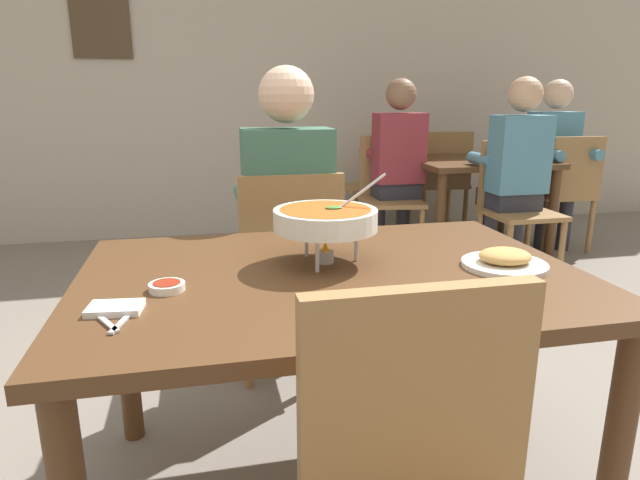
% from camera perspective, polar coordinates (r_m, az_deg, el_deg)
% --- Properties ---
extents(cafe_rear_partition, '(10.00, 0.10, 3.00)m').
position_cam_1_polar(cafe_rear_partition, '(4.84, -8.83, 18.45)').
color(cafe_rear_partition, '#BCB2A3').
rests_on(cafe_rear_partition, ground_plane).
extents(picture_frame_hung, '(0.44, 0.03, 0.56)m').
position_cam_1_polar(picture_frame_hung, '(4.84, -22.06, 20.55)').
color(picture_frame_hung, '#4C3823').
extents(dining_table_main, '(1.38, 0.97, 0.72)m').
position_cam_1_polar(dining_table_main, '(1.55, 1.20, -6.49)').
color(dining_table_main, '#51331C').
rests_on(dining_table_main, ground_plane).
extents(chair_diner_main, '(0.44, 0.44, 0.90)m').
position_cam_1_polar(chair_diner_main, '(2.31, -3.32, -2.40)').
color(chair_diner_main, olive).
rests_on(chair_diner_main, ground_plane).
extents(diner_main, '(0.40, 0.45, 1.31)m').
position_cam_1_polar(diner_main, '(2.28, -3.55, 3.51)').
color(diner_main, '#2D2D38').
rests_on(diner_main, ground_plane).
extents(curry_bowl, '(0.33, 0.30, 0.26)m').
position_cam_1_polar(curry_bowl, '(1.56, 0.73, 2.14)').
color(curry_bowl, silver).
rests_on(curry_bowl, dining_table_main).
extents(rice_plate, '(0.24, 0.24, 0.06)m').
position_cam_1_polar(rice_plate, '(1.27, 10.87, -6.39)').
color(rice_plate, white).
rests_on(rice_plate, dining_table_main).
extents(appetizer_plate, '(0.24, 0.24, 0.06)m').
position_cam_1_polar(appetizer_plate, '(1.64, 18.81, -2.04)').
color(appetizer_plate, white).
rests_on(appetizer_plate, dining_table_main).
extents(sauce_dish, '(0.09, 0.09, 0.02)m').
position_cam_1_polar(sauce_dish, '(1.42, -15.77, -4.70)').
color(sauce_dish, white).
rests_on(sauce_dish, dining_table_main).
extents(napkin_folded, '(0.13, 0.09, 0.02)m').
position_cam_1_polar(napkin_folded, '(1.33, -20.69, -6.72)').
color(napkin_folded, white).
rests_on(napkin_folded, dining_table_main).
extents(fork_utensil, '(0.09, 0.16, 0.01)m').
position_cam_1_polar(fork_utensil, '(1.29, -21.85, -7.73)').
color(fork_utensil, silver).
rests_on(fork_utensil, dining_table_main).
extents(spoon_utensil, '(0.06, 0.17, 0.01)m').
position_cam_1_polar(spoon_utensil, '(1.28, -19.63, -7.65)').
color(spoon_utensil, silver).
rests_on(spoon_utensil, dining_table_main).
extents(dining_table_far, '(1.00, 0.80, 0.72)m').
position_cam_1_polar(dining_table_far, '(4.33, 16.14, 6.46)').
color(dining_table_far, '#51331C').
rests_on(dining_table_far, ground_plane).
extents(chair_bg_left, '(0.44, 0.44, 0.90)m').
position_cam_1_polar(chair_bg_left, '(3.89, 19.75, 3.96)').
color(chair_bg_left, olive).
rests_on(chair_bg_left, ground_plane).
extents(chair_bg_middle, '(0.45, 0.45, 0.90)m').
position_cam_1_polar(chair_bg_middle, '(4.60, 24.35, 5.09)').
color(chair_bg_middle, olive).
rests_on(chair_bg_middle, ground_plane).
extents(chair_bg_right, '(0.50, 0.50, 0.90)m').
position_cam_1_polar(chair_bg_right, '(4.12, 7.24, 5.29)').
color(chair_bg_right, olive).
rests_on(chair_bg_right, ground_plane).
extents(chair_bg_corner, '(0.46, 0.46, 0.90)m').
position_cam_1_polar(chair_bg_corner, '(4.82, 12.66, 6.46)').
color(chair_bg_corner, olive).
rests_on(chair_bg_corner, ground_plane).
extents(chair_bg_window, '(0.45, 0.45, 0.90)m').
position_cam_1_polar(chair_bg_window, '(4.65, 6.36, 6.44)').
color(chair_bg_window, olive).
rests_on(chair_bg_window, ground_plane).
extents(patron_bg_left, '(0.40, 0.45, 1.31)m').
position_cam_1_polar(patron_bg_left, '(3.85, 19.79, 7.41)').
color(patron_bg_left, '#2D2D38').
rests_on(patron_bg_left, ground_plane).
extents(patron_bg_middle, '(0.40, 0.45, 1.31)m').
position_cam_1_polar(patron_bg_middle, '(4.62, 23.40, 8.20)').
color(patron_bg_middle, '#2D2D38').
rests_on(patron_bg_middle, ground_plane).
extents(patron_bg_right, '(0.40, 0.45, 1.31)m').
position_cam_1_polar(patron_bg_right, '(4.08, 8.06, 8.53)').
color(patron_bg_right, '#2D2D38').
rests_on(patron_bg_right, ground_plane).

